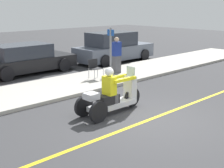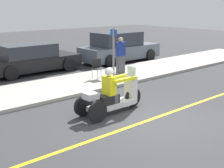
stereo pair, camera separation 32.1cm
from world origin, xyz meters
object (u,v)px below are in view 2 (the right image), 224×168
(motorcycle_trike, at_px, (112,97))
(parked_car_lot_left, at_px, (119,48))
(spectator_end_of_line, at_px, (121,56))
(folding_chair_curbside, at_px, (98,67))
(parked_car_lot_right, at_px, (30,59))
(street_sign, at_px, (114,53))

(motorcycle_trike, height_order, parked_car_lot_left, parked_car_lot_left)
(spectator_end_of_line, xyz_separation_m, folding_chair_curbside, (-1.44, -0.16, -0.28))
(parked_car_lot_right, height_order, street_sign, street_sign)
(folding_chair_curbside, distance_m, parked_car_lot_right, 3.72)
(spectator_end_of_line, relative_size, folding_chair_curbside, 1.99)
(motorcycle_trike, height_order, parked_car_lot_right, motorcycle_trike)
(motorcycle_trike, xyz_separation_m, folding_chair_curbside, (2.18, 3.37, 0.13))
(motorcycle_trike, height_order, folding_chair_curbside, motorcycle_trike)
(folding_chair_curbside, height_order, parked_car_lot_right, parked_car_lot_right)
(folding_chair_curbside, bearing_deg, spectator_end_of_line, 6.41)
(parked_car_lot_right, bearing_deg, motorcycle_trike, -97.15)
(motorcycle_trike, distance_m, street_sign, 3.21)
(motorcycle_trike, height_order, spectator_end_of_line, spectator_end_of_line)
(folding_chair_curbside, relative_size, street_sign, 0.37)
(parked_car_lot_left, bearing_deg, motorcycle_trike, -133.97)
(spectator_end_of_line, distance_m, parked_car_lot_left, 3.58)
(parked_car_lot_right, xyz_separation_m, street_sign, (1.23, -4.56, 0.66))
(parked_car_lot_left, relative_size, street_sign, 2.16)
(parked_car_lot_right, height_order, parked_car_lot_left, parked_car_lot_left)
(folding_chair_curbside, xyz_separation_m, parked_car_lot_right, (-1.32, 3.48, 0.03))
(motorcycle_trike, relative_size, folding_chair_curbside, 2.81)
(parked_car_lot_left, height_order, street_sign, street_sign)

